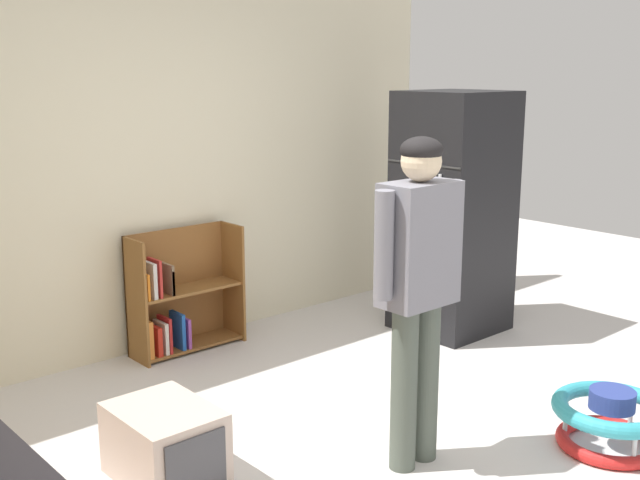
% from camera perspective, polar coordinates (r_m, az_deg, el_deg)
% --- Properties ---
extents(ground_plane, '(12.00, 12.00, 0.00)m').
position_cam_1_polar(ground_plane, '(4.06, 5.26, -16.27)').
color(ground_plane, silver).
rests_on(ground_plane, ground).
extents(back_wall, '(5.20, 0.06, 2.70)m').
position_cam_1_polar(back_wall, '(5.45, -12.63, 5.93)').
color(back_wall, beige).
rests_on(back_wall, ground).
extents(refrigerator, '(0.73, 0.68, 1.78)m').
position_cam_1_polar(refrigerator, '(5.87, 9.67, 1.97)').
color(refrigerator, black).
rests_on(refrigerator, ground).
extents(bookshelf, '(0.80, 0.28, 0.85)m').
position_cam_1_polar(bookshelf, '(5.54, -10.38, -4.35)').
color(bookshelf, brown).
rests_on(bookshelf, ground).
extents(standing_person, '(0.57, 0.22, 1.64)m').
position_cam_1_polar(standing_person, '(3.76, 7.17, -2.53)').
color(standing_person, '#4D564C').
rests_on(standing_person, ground).
extents(baby_walker, '(0.60, 0.60, 0.32)m').
position_cam_1_polar(baby_walker, '(4.43, 20.42, -12.18)').
color(baby_walker, red).
rests_on(baby_walker, ground).
extents(pet_carrier, '(0.42, 0.55, 0.36)m').
position_cam_1_polar(pet_carrier, '(3.95, -11.22, -14.35)').
color(pet_carrier, beige).
rests_on(pet_carrier, ground).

